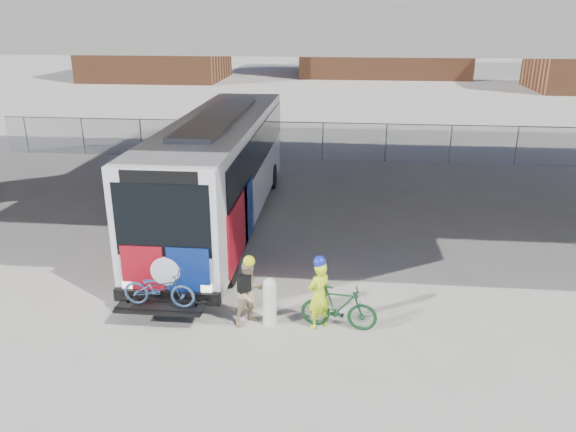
# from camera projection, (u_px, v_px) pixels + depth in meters

# --- Properties ---
(ground) EXTENTS (160.00, 160.00, 0.00)m
(ground) POSITION_uv_depth(u_px,v_px,m) (269.00, 262.00, 16.10)
(ground) COLOR #9E9991
(ground) RESTS_ON ground
(bus) EXTENTS (2.67, 12.90, 3.69)m
(bus) POSITION_uv_depth(u_px,v_px,m) (220.00, 163.00, 18.36)
(bus) COLOR silver
(bus) RESTS_ON ground
(overpass) EXTENTS (40.00, 16.00, 7.95)m
(overpass) POSITION_uv_depth(u_px,v_px,m) (284.00, 19.00, 17.59)
(overpass) COLOR #605E59
(overpass) RESTS_ON ground
(chainlink_fence) EXTENTS (30.00, 0.06, 30.00)m
(chainlink_fence) POSITION_uv_depth(u_px,v_px,m) (302.00, 131.00, 26.82)
(chainlink_fence) COLOR gray
(chainlink_fence) RESTS_ON ground
(brick_buildings) EXTENTS (54.00, 22.00, 12.00)m
(brick_buildings) POSITION_uv_depth(u_px,v_px,m) (341.00, 25.00, 59.19)
(brick_buildings) COLOR brown
(brick_buildings) RESTS_ON ground
(bollard) EXTENTS (0.31, 0.31, 1.17)m
(bollard) POSITION_uv_depth(u_px,v_px,m) (270.00, 300.00, 12.71)
(bollard) COLOR white
(bollard) RESTS_ON ground
(cyclist_hivis) EXTENTS (0.70, 0.67, 1.77)m
(cyclist_hivis) POSITION_uv_depth(u_px,v_px,m) (319.00, 293.00, 12.53)
(cyclist_hivis) COLOR #D8FF1A
(cyclist_hivis) RESTS_ON ground
(cyclist_tan) EXTENTS (0.95, 0.93, 1.70)m
(cyclist_tan) POSITION_uv_depth(u_px,v_px,m) (250.00, 292.00, 12.69)
(cyclist_tan) COLOR tan
(cyclist_tan) RESTS_ON ground
(bike_parked) EXTENTS (1.78, 0.69, 1.04)m
(bike_parked) POSITION_uv_depth(u_px,v_px,m) (339.00, 307.00, 12.60)
(bike_parked) COLOR #14411F
(bike_parked) RESTS_ON ground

